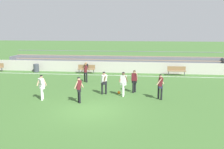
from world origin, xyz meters
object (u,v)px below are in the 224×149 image
Objects in this scene: bleacher_stand at (114,62)px; player_white_pressing_high at (104,81)px; player_dark_overlapping at (134,79)px; soccer_ball at (119,92)px; bench_far_right at (177,70)px; spectator_seated at (86,67)px; player_dark_trailing_run at (86,71)px; player_dark_deep_cover at (160,84)px; player_white_wide_right at (42,85)px; bench_far_left at (86,68)px; player_white_dropping_back at (123,82)px; trash_bin at (36,68)px; player_dark_wide_left at (79,87)px.

player_white_pressing_high is at bearing -87.53° from bleacher_stand.
player_dark_overlapping is 1.49m from soccer_ball.
bench_far_right is 9.37m from soccer_ball.
player_white_pressing_high is at bearing -170.05° from soccer_ball.
spectator_seated is 0.73× the size of player_dark_trailing_run.
player_dark_trailing_run reaches higher than bench_far_right.
player_white_wide_right is at bearing -172.60° from player_dark_deep_cover.
bench_far_right is 9.25m from bench_far_left.
player_dark_trailing_run is (-3.63, 4.15, -0.03)m from player_white_dropping_back.
player_white_dropping_back is at bearing -48.82° from player_dark_trailing_run.
player_white_wide_right is at bearing -64.15° from trash_bin.
player_white_pressing_high reaches higher than soccer_ball.
player_dark_overlapping reaches higher than spectator_seated.
bleacher_stand reaches higher than player_white_pressing_high.
player_dark_trailing_run is at bearing -153.34° from bench_far_right.
player_white_dropping_back is 1.44m from player_white_pressing_high.
trash_bin is 11.12m from player_white_wide_right.
bench_far_left is 4.32m from player_dark_trailing_run.
player_dark_deep_cover reaches higher than spectator_seated.
player_white_wide_right reaches higher than player_dark_trailing_run.
trash_bin is 13.18m from player_white_dropping_back.
bleacher_stand is 110.38× the size of soccer_ball.
player_white_dropping_back is 1.04× the size of player_white_pressing_high.
player_white_wide_right is (-0.73, -9.78, 0.29)m from spectator_seated.
spectator_seated is 9.81m from player_white_wide_right.
bench_far_left is 9.01m from player_dark_overlapping.
player_dark_wide_left is at bearing -144.47° from player_white_dropping_back.
spectator_seated is 0.71× the size of player_dark_deep_cover.
bleacher_stand is 11.25m from player_white_dropping_back.
player_dark_wide_left is (2.60, -0.35, -0.00)m from player_white_wide_right.
player_dark_wide_left reaches higher than player_white_pressing_high.
bench_far_left is 8.18× the size of soccer_ball.
bleacher_stand is at bearing 86.52° from player_dark_wide_left.
player_white_dropping_back reaches higher than spectator_seated.
bench_far_left is 9.51m from player_white_dropping_back.
spectator_seated is at bearing -2.24° from trash_bin.
player_white_pressing_high is (0.47, -10.79, 0.13)m from bleacher_stand.
bench_far_left reaches higher than trash_bin.
soccer_ball is (-0.34, 0.49, -0.91)m from player_white_dropping_back.
player_dark_trailing_run reaches higher than trash_bin.
bench_far_right is at bearing 54.20° from player_dark_wide_left.
bleacher_stand is at bearing 45.96° from bench_far_left.
player_white_wide_right is 1.00× the size of player_dark_trailing_run.
bench_far_right is at bearing -0.40° from trash_bin.
spectator_seated is 0.72× the size of player_white_wide_right.
player_dark_overlapping is at bearing 137.96° from player_dark_deep_cover.
player_dark_wide_left is (1.86, -10.25, 0.45)m from bench_far_left.
player_dark_wide_left is at bearing -125.80° from bench_far_right.
bleacher_stand is 14.81× the size of player_white_pressing_high.
player_dark_wide_left is at bearing -80.87° from player_dark_trailing_run.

